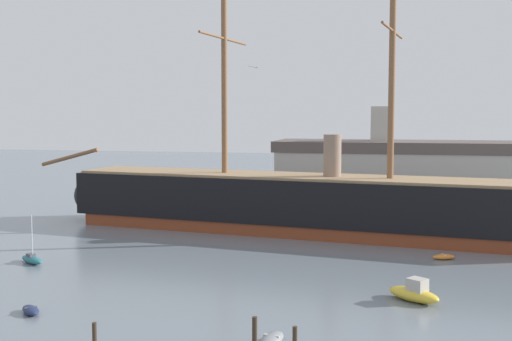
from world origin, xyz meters
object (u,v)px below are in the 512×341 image
object	(u,v)px
motorboat_distant_centre	(307,211)
tall_ship	(303,203)
dinghy_foreground_right	(272,339)
dinghy_alongside_stern	(444,257)
dinghy_foreground_left	(31,310)
sailboat_mid_left	(32,259)
mooring_piling_nearest	(255,336)
motorboat_mid_right	(414,293)
seagull_in_flight	(257,67)
dockside_warehouse_right	(441,175)
dinghy_far_left	(90,210)

from	to	relation	value
motorboat_distant_centre	tall_ship	bearing A→B (deg)	-83.39
dinghy_foreground_right	dinghy_alongside_stern	bearing A→B (deg)	66.15
tall_ship	dinghy_foreground_left	bearing A→B (deg)	-111.87
dinghy_foreground_right	motorboat_distant_centre	xyz separation A→B (m)	(-5.50, 51.05, 0.13)
dinghy_foreground_left	sailboat_mid_left	size ratio (longest dim) A/B	0.50
dinghy_foreground_right	dinghy_alongside_stern	size ratio (longest dim) A/B	1.21
mooring_piling_nearest	motorboat_mid_right	bearing A→B (deg)	55.14
tall_ship	dinghy_alongside_stern	world-z (taller)	tall_ship
mooring_piling_nearest	sailboat_mid_left	bearing A→B (deg)	145.66
dinghy_foreground_left	seagull_in_flight	world-z (taller)	seagull_in_flight
motorboat_mid_right	dockside_warehouse_right	xyz separation A→B (m)	(4.49, 49.64, 4.35)
dinghy_far_left	dockside_warehouse_right	xyz separation A→B (m)	(49.47, 14.71, 4.76)
dinghy_foreground_right	sailboat_mid_left	bearing A→B (deg)	149.25
dinghy_alongside_stern	motorboat_mid_right	bearing A→B (deg)	-101.35
motorboat_distant_centre	dockside_warehouse_right	xyz separation A→B (m)	(18.57, 9.87, 4.53)
dinghy_alongside_stern	dockside_warehouse_right	size ratio (longest dim) A/B	0.04
dinghy_foreground_right	motorboat_mid_right	xyz separation A→B (m)	(8.57, 11.29, 0.30)
dockside_warehouse_right	seagull_in_flight	bearing A→B (deg)	-107.00
tall_ship	dinghy_foreground_left	xyz separation A→B (m)	(-13.88, -34.58, -3.30)
dinghy_far_left	mooring_piling_nearest	world-z (taller)	mooring_piling_nearest
tall_ship	motorboat_distant_centre	xyz separation A→B (m)	(-1.67, 14.44, -3.11)
motorboat_mid_right	motorboat_distant_centre	distance (m)	42.18
dinghy_foreground_right	mooring_piling_nearest	bearing A→B (deg)	-107.88
dinghy_foreground_left	motorboat_distant_centre	bearing A→B (deg)	76.02
dinghy_foreground_right	sailboat_mid_left	xyz separation A→B (m)	(-26.32, 15.66, 0.07)
sailboat_mid_left	seagull_in_flight	xyz separation A→B (m)	(23.39, -7.05, 17.00)
mooring_piling_nearest	seagull_in_flight	world-z (taller)	seagull_in_flight
dinghy_alongside_stern	seagull_in_flight	xyz separation A→B (m)	(-14.49, -17.53, 17.13)
dinghy_foreground_left	seagull_in_flight	xyz separation A→B (m)	(14.78, 6.59, 17.12)
tall_ship	mooring_piling_nearest	bearing A→B (deg)	-85.23
dinghy_alongside_stern	seagull_in_flight	world-z (taller)	seagull_in_flight
dinghy_far_left	dinghy_foreground_left	bearing A→B (deg)	-67.07
motorboat_distant_centre	dinghy_foreground_left	bearing A→B (deg)	-103.98
motorboat_distant_centre	dockside_warehouse_right	distance (m)	21.51
seagull_in_flight	dockside_warehouse_right	bearing A→B (deg)	73.00
tall_ship	dinghy_alongside_stern	distance (m)	18.90
motorboat_mid_right	seagull_in_flight	distance (m)	20.50
dockside_warehouse_right	seagull_in_flight	size ratio (longest dim) A/B	46.47
dinghy_foreground_right	motorboat_distant_centre	distance (m)	51.35
seagull_in_flight	tall_ship	bearing A→B (deg)	91.84
dinghy_foreground_right	dinghy_alongside_stern	world-z (taller)	dinghy_foreground_right
motorboat_mid_right	mooring_piling_nearest	bearing A→B (deg)	-124.86
dinghy_foreground_left	dinghy_far_left	size ratio (longest dim) A/B	1.20
sailboat_mid_left	seagull_in_flight	distance (m)	29.76
seagull_in_flight	motorboat_mid_right	bearing A→B (deg)	13.07
dinghy_foreground_left	mooring_piling_nearest	bearing A→B (deg)	-12.93
motorboat_mid_right	seagull_in_flight	size ratio (longest dim) A/B	3.92
dinghy_alongside_stern	tall_ship	bearing A→B (deg)	145.77
sailboat_mid_left	motorboat_distant_centre	xyz separation A→B (m)	(20.82, 35.39, 0.07)
tall_ship	seagull_in_flight	bearing A→B (deg)	-88.16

